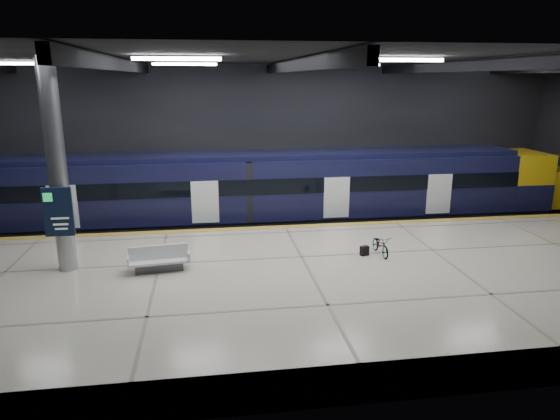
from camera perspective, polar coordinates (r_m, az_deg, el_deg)
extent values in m
plane|color=black|center=(19.37, 1.87, -7.39)|extent=(30.00, 30.00, 0.00)
cube|color=black|center=(26.05, -1.19, 7.51)|extent=(30.00, 0.10, 8.00)
cube|color=black|center=(10.69, 9.67, -3.51)|extent=(30.00, 0.10, 8.00)
cube|color=black|center=(17.94, 2.10, 16.99)|extent=(30.00, 16.00, 0.10)
cube|color=black|center=(17.85, -17.97, 15.51)|extent=(0.25, 16.00, 0.40)
cube|color=black|center=(17.93, 2.09, 16.19)|extent=(0.25, 16.00, 0.40)
cube|color=black|center=(19.91, 19.98, 15.21)|extent=(0.25, 16.00, 0.40)
cube|color=white|center=(15.66, -11.68, 16.58)|extent=(2.60, 0.18, 0.10)
cube|color=white|center=(16.84, 13.92, 16.31)|extent=(2.60, 0.18, 0.10)
cube|color=white|center=(22.99, -29.12, 14.43)|extent=(2.60, 0.18, 0.10)
cube|color=white|center=(21.65, -10.84, 16.06)|extent=(2.60, 0.18, 0.10)
cube|color=white|center=(22.52, 8.01, 16.12)|extent=(2.60, 0.18, 0.10)
cube|color=white|center=(25.36, 23.92, 14.88)|extent=(2.60, 0.18, 0.10)
cube|color=beige|center=(16.89, 3.41, -8.83)|extent=(30.00, 11.00, 1.10)
cube|color=gold|center=(21.56, 0.60, -1.93)|extent=(30.00, 0.40, 0.01)
cube|color=gray|center=(23.78, -0.16, -2.90)|extent=(30.00, 0.08, 0.16)
cube|color=gray|center=(25.14, -0.63, -1.91)|extent=(30.00, 0.08, 0.16)
cube|color=black|center=(24.27, -1.34, -1.37)|extent=(24.00, 2.58, 0.80)
cube|color=black|center=(23.84, -1.36, 2.73)|extent=(24.00, 2.80, 2.75)
cube|color=black|center=(23.57, -1.38, 6.29)|extent=(24.00, 2.30, 0.24)
cube|color=black|center=(22.41, -0.92, 2.67)|extent=(24.00, 0.04, 0.70)
cube|color=white|center=(23.11, 6.48, 1.43)|extent=(1.20, 0.05, 1.90)
cube|color=yellow|center=(28.48, 25.63, 3.27)|extent=(2.00, 2.80, 2.75)
cube|color=black|center=(28.61, 26.17, 3.61)|extent=(1.60, 2.38, 0.80)
cube|color=#595B60|center=(17.23, -13.63, -6.27)|extent=(1.60, 0.66, 0.29)
cube|color=white|center=(17.15, -13.67, -5.57)|extent=(2.02, 1.04, 0.08)
cube|color=white|center=(17.06, -13.73, -4.72)|extent=(1.94, 0.30, 0.49)
cube|color=white|center=(17.13, -16.95, -5.41)|extent=(0.15, 0.83, 0.29)
cube|color=white|center=(17.14, -10.44, -4.98)|extent=(0.15, 0.83, 0.29)
imported|color=#99999E|center=(18.50, 11.43, -3.93)|extent=(0.56, 1.42, 0.73)
cube|color=black|center=(18.37, 9.63, -4.61)|extent=(0.34, 0.26, 0.35)
cylinder|color=#9EA0A5|center=(17.53, -24.12, 4.43)|extent=(0.60, 0.60, 6.90)
cube|color=#0E1B34|center=(17.40, -24.02, -0.19)|extent=(0.90, 0.12, 1.60)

